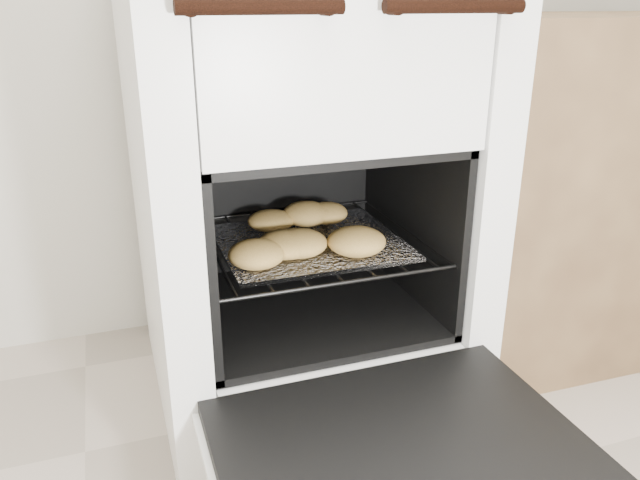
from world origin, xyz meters
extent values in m
cube|color=white|center=(0.17, 1.15, 0.51)|extent=(0.66, 0.70, 1.01)
cylinder|color=black|center=(0.01, 0.78, 0.88)|extent=(0.24, 0.02, 0.02)
cylinder|color=black|center=(0.32, 0.78, 0.88)|extent=(0.24, 0.02, 0.02)
cube|color=black|center=(0.17, 0.57, 0.23)|extent=(0.57, 0.44, 0.03)
cube|color=white|center=(0.17, 0.57, 0.21)|extent=(0.59, 0.46, 0.02)
cylinder|color=black|center=(-0.07, 1.06, 0.40)|extent=(0.01, 0.46, 0.01)
cylinder|color=black|center=(0.40, 1.06, 0.40)|extent=(0.01, 0.46, 0.01)
cylinder|color=black|center=(0.17, 0.84, 0.40)|extent=(0.47, 0.01, 0.01)
cylinder|color=black|center=(0.17, 1.28, 0.40)|extent=(0.47, 0.01, 0.01)
cylinder|color=black|center=(-0.03, 1.06, 0.40)|extent=(0.01, 0.44, 0.01)
cylinder|color=black|center=(0.04, 1.06, 0.40)|extent=(0.01, 0.44, 0.01)
cylinder|color=black|center=(0.10, 1.06, 0.40)|extent=(0.01, 0.44, 0.01)
cylinder|color=black|center=(0.17, 1.06, 0.40)|extent=(0.01, 0.44, 0.01)
cylinder|color=black|center=(0.23, 1.06, 0.40)|extent=(0.01, 0.44, 0.01)
cylinder|color=black|center=(0.30, 1.06, 0.40)|extent=(0.01, 0.44, 0.01)
cylinder|color=black|center=(0.37, 1.06, 0.40)|extent=(0.01, 0.44, 0.01)
cube|color=silver|center=(0.17, 1.04, 0.41)|extent=(0.37, 0.33, 0.01)
ellipsoid|color=tan|center=(0.23, 0.94, 0.44)|extent=(0.16, 0.16, 0.05)
ellipsoid|color=tan|center=(0.11, 1.13, 0.44)|extent=(0.14, 0.14, 0.04)
ellipsoid|color=tan|center=(0.24, 1.13, 0.44)|extent=(0.13, 0.13, 0.05)
ellipsoid|color=tan|center=(0.10, 0.97, 0.44)|extent=(0.14, 0.14, 0.05)
ellipsoid|color=tan|center=(0.03, 0.94, 0.44)|extent=(0.15, 0.15, 0.05)
ellipsoid|color=tan|center=(0.12, 0.97, 0.44)|extent=(0.16, 0.16, 0.05)
ellipsoid|color=tan|center=(0.19, 1.14, 0.44)|extent=(0.13, 0.13, 0.05)
cube|color=olive|center=(0.96, 1.18, 0.43)|extent=(0.87, 0.59, 0.86)
camera|label=1|loc=(-0.22, -0.13, 0.89)|focal=35.00mm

